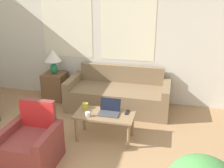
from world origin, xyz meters
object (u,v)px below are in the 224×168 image
object	(u,v)px
table_lamp	(53,58)
laptop	(109,110)
armchair	(32,146)
cup_navy	(88,114)
cup_yellow	(85,106)
coffee_table	(105,117)
tv_remote	(127,112)
couch	(118,95)

from	to	relation	value
table_lamp	laptop	world-z (taller)	table_lamp
table_lamp	armchair	bearing A→B (deg)	-73.27
cup_navy	cup_yellow	world-z (taller)	cup_yellow
coffee_table	table_lamp	bearing A→B (deg)	138.29
tv_remote	armchair	bearing A→B (deg)	-140.72
coffee_table	laptop	xyz separation A→B (m)	(0.07, 0.04, 0.11)
couch	armchair	world-z (taller)	armchair
coffee_table	couch	bearing A→B (deg)	91.42
armchair	tv_remote	bearing A→B (deg)	39.28
couch	cup_yellow	size ratio (longest dim) A/B	20.93
armchair	table_lamp	xyz separation A→B (m)	(-0.64, 2.14, 0.66)
laptop	tv_remote	distance (m)	0.29
couch	laptop	distance (m)	1.18
cup_yellow	tv_remote	world-z (taller)	cup_yellow
coffee_table	cup_yellow	xyz separation A→B (m)	(-0.37, 0.13, 0.10)
armchair	cup_yellow	world-z (taller)	armchair
table_lamp	tv_remote	distance (m)	2.22
laptop	cup_yellow	distance (m)	0.44
armchair	tv_remote	distance (m)	1.52
armchair	cup_navy	bearing A→B (deg)	49.71
coffee_table	cup_yellow	bearing A→B (deg)	160.83
coffee_table	laptop	world-z (taller)	laptop
table_lamp	tv_remote	size ratio (longest dim) A/B	3.35
armchair	table_lamp	bearing A→B (deg)	106.73
armchair	cup_yellow	bearing A→B (deg)	64.56
couch	cup_navy	xyz separation A→B (m)	(-0.21, -1.33, 0.22)
coffee_table	cup_yellow	distance (m)	0.40
armchair	coffee_table	xyz separation A→B (m)	(0.83, 0.83, 0.12)
table_lamp	laptop	xyz separation A→B (m)	(1.54, -1.27, -0.44)
armchair	laptop	world-z (taller)	armchair
table_lamp	cup_yellow	distance (m)	1.68
table_lamp	coffee_table	distance (m)	2.04
couch	coffee_table	world-z (taller)	couch
couch	cup_yellow	bearing A→B (deg)	-107.67
table_lamp	coffee_table	world-z (taller)	table_lamp
laptop	cup_navy	world-z (taller)	laptop
laptop	coffee_table	bearing A→B (deg)	-148.09
table_lamp	coffee_table	xyz separation A→B (m)	(1.47, -1.31, -0.55)
laptop	cup_yellow	xyz separation A→B (m)	(-0.43, 0.09, -0.01)
cup_navy	armchair	bearing A→B (deg)	-130.29
cup_yellow	tv_remote	bearing A→B (deg)	-0.61
armchair	tv_remote	xyz separation A→B (m)	(1.17, 0.95, 0.18)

